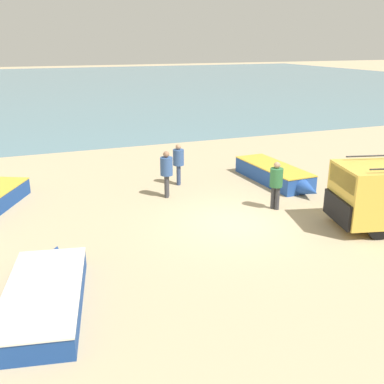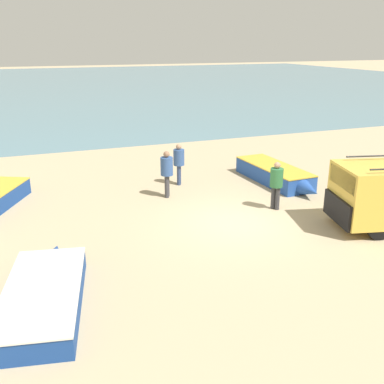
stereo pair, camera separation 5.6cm
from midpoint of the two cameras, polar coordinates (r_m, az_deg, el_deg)
ground_plane at (r=14.56m, az=5.77°, el=-3.95°), size 200.00×200.00×0.00m
sea_water at (r=64.47m, az=-16.11°, el=13.00°), size 120.00×80.00×0.01m
fishing_rowboat_0 at (r=10.64m, az=-18.37°, el=-12.34°), size 2.34×4.71×0.52m
fishing_rowboat_2 at (r=18.83m, az=10.51°, el=2.20°), size 1.57×4.83×0.68m
fisherman_0 at (r=18.08m, az=-1.82°, el=4.02°), size 0.44×0.44×1.68m
fisherman_1 at (r=16.60m, az=-3.35°, el=2.82°), size 0.46×0.46×1.76m
fisherman_2 at (r=15.62m, az=10.54°, el=1.36°), size 0.44×0.44×1.69m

